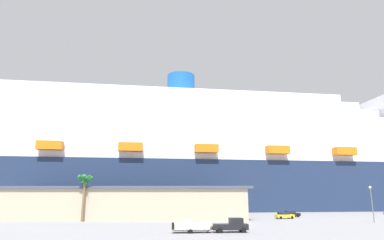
% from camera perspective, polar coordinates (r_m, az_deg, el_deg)
% --- Properties ---
extents(ground_plane, '(600.00, 600.00, 0.00)m').
position_cam_1_polar(ground_plane, '(99.05, 4.38, -16.46)').
color(ground_plane, gray).
extents(cruise_ship, '(263.34, 45.82, 60.99)m').
position_cam_1_polar(cruise_ship, '(133.46, 11.44, -7.62)').
color(cruise_ship, '#1E2D4C').
rests_on(cruise_ship, ground_plane).
extents(terminal_building, '(68.55, 32.05, 7.82)m').
position_cam_1_polar(terminal_building, '(90.03, -12.50, -14.02)').
color(terminal_building, '#B7A88C').
rests_on(terminal_building, ground_plane).
extents(pickup_truck, '(5.66, 2.42, 2.20)m').
position_cam_1_polar(pickup_truck, '(54.11, 6.99, -18.03)').
color(pickup_truck, black).
rests_on(pickup_truck, ground_plane).
extents(small_boat_on_trailer, '(7.62, 2.37, 2.15)m').
position_cam_1_polar(small_boat_on_trailer, '(53.16, 0.75, -18.30)').
color(small_boat_on_trailer, '#595960').
rests_on(small_boat_on_trailer, ground_plane).
extents(palm_tree, '(3.64, 3.67, 10.40)m').
position_cam_1_polar(palm_tree, '(78.91, -18.46, -10.65)').
color(palm_tree, brown).
rests_on(palm_tree, ground_plane).
extents(street_lamp, '(0.56, 0.56, 7.67)m').
position_cam_1_polar(street_lamp, '(82.07, 29.17, -12.04)').
color(street_lamp, slate).
rests_on(street_lamp, ground_plane).
extents(parked_car_black_coupe, '(4.75, 2.33, 1.58)m').
position_cam_1_polar(parked_car_black_coupe, '(94.24, 17.08, -15.60)').
color(parked_car_black_coupe, black).
rests_on(parked_car_black_coupe, ground_plane).
extents(parked_car_yellow_taxi, '(4.98, 2.63, 1.58)m').
position_cam_1_polar(parked_car_yellow_taxi, '(87.06, 16.02, -15.91)').
color(parked_car_yellow_taxi, yellow).
rests_on(parked_car_yellow_taxi, ground_plane).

